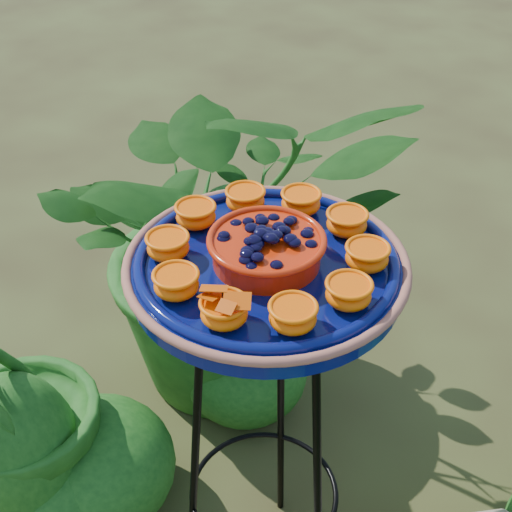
# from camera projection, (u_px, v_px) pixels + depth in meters

# --- Properties ---
(tripod_stand) EXTENTS (0.43, 0.43, 0.89)m
(tripod_stand) POSITION_uv_depth(u_px,v_px,m) (265.00, 421.00, 1.40)
(tripod_stand) COLOR black
(tripod_stand) RESTS_ON ground
(feeder_dish) EXTENTS (0.60, 0.60, 0.11)m
(feeder_dish) POSITION_uv_depth(u_px,v_px,m) (266.00, 262.00, 1.17)
(feeder_dish) COLOR #060F50
(feeder_dish) RESTS_ON tripod_stand
(shrub_back_left) EXTENTS (1.21, 1.22, 1.03)m
(shrub_back_left) POSITION_uv_depth(u_px,v_px,m) (229.00, 232.00, 1.98)
(shrub_back_left) COLOR #154713
(shrub_back_left) RESTS_ON ground
(shrub_front_left) EXTENTS (0.56, 0.59, 0.83)m
(shrub_front_left) POSITION_uv_depth(u_px,v_px,m) (8.00, 409.00, 1.59)
(shrub_front_left) COLOR #154713
(shrub_front_left) RESTS_ON ground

